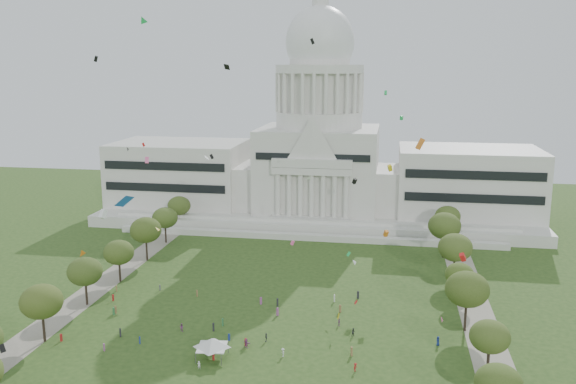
# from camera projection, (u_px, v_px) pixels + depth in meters

# --- Properties ---
(ground) EXTENTS (400.00, 400.00, 0.00)m
(ground) POSITION_uv_depth(u_px,v_px,m) (251.00, 351.00, 124.46)
(ground) COLOR #294718
(ground) RESTS_ON ground
(capitol) EXTENTS (160.00, 64.50, 91.30)m
(capitol) POSITION_uv_depth(u_px,v_px,m) (319.00, 160.00, 229.49)
(capitol) COLOR silver
(capitol) RESTS_ON ground
(path_left) EXTENTS (8.00, 160.00, 0.04)m
(path_left) POSITION_uv_depth(u_px,v_px,m) (100.00, 286.00, 161.30)
(path_left) COLOR gray
(path_left) RESTS_ON ground
(path_right) EXTENTS (8.00, 160.00, 0.04)m
(path_right) POSITION_uv_depth(u_px,v_px,m) (475.00, 310.00, 145.50)
(path_right) COLOR gray
(path_right) RESTS_ON ground
(row_tree_r_0) EXTENTS (7.67, 7.67, 10.91)m
(row_tree_r_0) POSITION_uv_depth(u_px,v_px,m) (499.00, 384.00, 96.58)
(row_tree_r_0) COLOR black
(row_tree_r_0) RESTS_ON ground
(row_tree_l_1) EXTENTS (8.86, 8.86, 12.59)m
(row_tree_l_1) POSITION_uv_depth(u_px,v_px,m) (41.00, 302.00, 127.02)
(row_tree_l_1) COLOR black
(row_tree_l_1) RESTS_ON ground
(row_tree_r_1) EXTENTS (7.58, 7.58, 10.78)m
(row_tree_r_1) POSITION_uv_depth(u_px,v_px,m) (490.00, 337.00, 113.59)
(row_tree_r_1) COLOR black
(row_tree_r_1) RESTS_ON ground
(row_tree_l_2) EXTENTS (8.42, 8.42, 11.97)m
(row_tree_l_2) POSITION_uv_depth(u_px,v_px,m) (85.00, 272.00, 146.82)
(row_tree_l_2) COLOR black
(row_tree_l_2) RESTS_ON ground
(row_tree_r_2) EXTENTS (9.55, 9.55, 13.58)m
(row_tree_r_2) POSITION_uv_depth(u_px,v_px,m) (467.00, 289.00, 132.03)
(row_tree_r_2) COLOR black
(row_tree_r_2) RESTS_ON ground
(row_tree_l_3) EXTENTS (8.12, 8.12, 11.55)m
(row_tree_l_3) POSITION_uv_depth(u_px,v_px,m) (119.00, 252.00, 162.76)
(row_tree_l_3) COLOR black
(row_tree_l_3) RESTS_ON ground
(row_tree_r_3) EXTENTS (7.01, 7.01, 9.98)m
(row_tree_r_3) POSITION_uv_depth(u_px,v_px,m) (459.00, 274.00, 148.97)
(row_tree_r_3) COLOR black
(row_tree_r_3) RESTS_ON ground
(row_tree_l_4) EXTENTS (9.29, 9.29, 13.21)m
(row_tree_l_4) POSITION_uv_depth(u_px,v_px,m) (146.00, 230.00, 180.37)
(row_tree_l_4) COLOR black
(row_tree_l_4) RESTS_ON ground
(row_tree_r_4) EXTENTS (9.19, 9.19, 13.06)m
(row_tree_r_4) POSITION_uv_depth(u_px,v_px,m) (455.00, 248.00, 163.47)
(row_tree_r_4) COLOR black
(row_tree_r_4) RESTS_ON ground
(row_tree_l_5) EXTENTS (8.33, 8.33, 11.85)m
(row_tree_l_5) POSITION_uv_depth(u_px,v_px,m) (165.00, 218.00, 198.69)
(row_tree_l_5) COLOR black
(row_tree_l_5) RESTS_ON ground
(row_tree_r_5) EXTENTS (9.82, 9.82, 13.96)m
(row_tree_r_5) POSITION_uv_depth(u_px,v_px,m) (445.00, 226.00, 182.99)
(row_tree_r_5) COLOR black
(row_tree_r_5) RESTS_ON ground
(row_tree_l_6) EXTENTS (8.19, 8.19, 11.64)m
(row_tree_l_6) POSITION_uv_depth(u_px,v_px,m) (179.00, 206.00, 216.48)
(row_tree_l_6) COLOR black
(row_tree_l_6) RESTS_ON ground
(row_tree_r_6) EXTENTS (8.42, 8.42, 11.97)m
(row_tree_r_6) POSITION_uv_depth(u_px,v_px,m) (448.00, 216.00, 200.18)
(row_tree_r_6) COLOR black
(row_tree_r_6) RESTS_ON ground
(event_tent) EXTENTS (8.69, 8.69, 4.36)m
(event_tent) POSITION_uv_depth(u_px,v_px,m) (212.00, 342.00, 120.78)
(event_tent) COLOR #4C4C4C
(event_tent) RESTS_ON ground
(person_0) EXTENTS (0.93, 1.13, 1.98)m
(person_0) POSITION_uv_depth(u_px,v_px,m) (438.00, 341.00, 126.86)
(person_0) COLOR navy
(person_0) RESTS_ON ground
(person_2) EXTENTS (1.02, 0.98, 1.81)m
(person_2) POSITION_uv_depth(u_px,v_px,m) (353.00, 332.00, 131.19)
(person_2) COLOR #26262B
(person_2) RESTS_ON ground
(person_3) EXTENTS (0.98, 1.30, 1.80)m
(person_3) POSITION_uv_depth(u_px,v_px,m) (283.00, 352.00, 121.97)
(person_3) COLOR silver
(person_3) RESTS_ON ground
(person_4) EXTENTS (0.74, 1.17, 1.89)m
(person_4) POSITION_uv_depth(u_px,v_px,m) (266.00, 337.00, 128.67)
(person_4) COLOR #4C4C51
(person_4) RESTS_ON ground
(person_5) EXTENTS (1.95, 1.44, 1.96)m
(person_5) POSITION_uv_depth(u_px,v_px,m) (247.00, 343.00, 125.81)
(person_5) COLOR #994C8C
(person_5) RESTS_ON ground
(person_7) EXTENTS (0.71, 0.58, 1.70)m
(person_7) POSITION_uv_depth(u_px,v_px,m) (199.00, 365.00, 116.92)
(person_7) COLOR silver
(person_7) RESTS_ON ground
(person_8) EXTENTS (1.02, 0.75, 1.88)m
(person_8) POSITION_uv_depth(u_px,v_px,m) (182.00, 327.00, 133.54)
(person_8) COLOR #994C8C
(person_8) RESTS_ON ground
(person_9) EXTENTS (0.98, 1.24, 1.70)m
(person_9) POSITION_uv_depth(u_px,v_px,m) (355.00, 367.00, 116.13)
(person_9) COLOR #B21E1E
(person_9) RESTS_ON ground
(person_10) EXTENTS (0.87, 1.14, 1.73)m
(person_10) POSITION_uv_depth(u_px,v_px,m) (339.00, 322.00, 136.47)
(person_10) COLOR #994C8C
(person_10) RESTS_ON ground
(distant_crowd) EXTENTS (62.69, 37.86, 1.95)m
(distant_crowd) POSITION_uv_depth(u_px,v_px,m) (219.00, 316.00, 139.72)
(distant_crowd) COLOR #B21E1E
(distant_crowd) RESTS_ON ground
(kite_swarm) EXTENTS (84.94, 97.72, 64.23)m
(kite_swarm) POSITION_uv_depth(u_px,v_px,m) (261.00, 195.00, 129.25)
(kite_swarm) COLOR green
(kite_swarm) RESTS_ON ground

